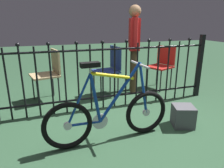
% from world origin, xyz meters
% --- Properties ---
extents(ground_plane, '(20.00, 20.00, 0.00)m').
position_xyz_m(ground_plane, '(0.00, 0.00, 0.00)').
color(ground_plane, '#2A4A31').
extents(iron_fence, '(3.39, 0.07, 1.11)m').
position_xyz_m(iron_fence, '(-0.06, 0.75, 0.56)').
color(iron_fence, black).
rests_on(iron_fence, ground).
extents(bicycle, '(1.49, 0.40, 0.93)m').
position_xyz_m(bicycle, '(-0.32, -0.17, 0.32)').
color(bicycle, black).
rests_on(bicycle, ground).
extents(chair_tan, '(0.53, 0.52, 0.87)m').
position_xyz_m(chair_tan, '(-0.90, 1.39, 0.52)').
color(chair_tan, black).
rests_on(chair_tan, ground).
extents(chair_red, '(0.57, 0.57, 0.84)m').
position_xyz_m(chair_red, '(1.28, 1.37, 0.51)').
color(chair_red, black).
rests_on(chair_red, ground).
extents(chair_navy, '(0.47, 0.46, 0.90)m').
position_xyz_m(chair_navy, '(0.15, 1.27, 0.54)').
color(chair_navy, black).
rests_on(chair_navy, ground).
extents(person_visitor, '(0.26, 0.46, 1.60)m').
position_xyz_m(person_visitor, '(0.64, 1.36, 0.96)').
color(person_visitor, '#4C3823').
rests_on(person_visitor, ground).
extents(display_crate, '(0.33, 0.33, 0.28)m').
position_xyz_m(display_crate, '(0.69, -0.15, 0.14)').
color(display_crate, '#4C4C51').
rests_on(display_crate, ground).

